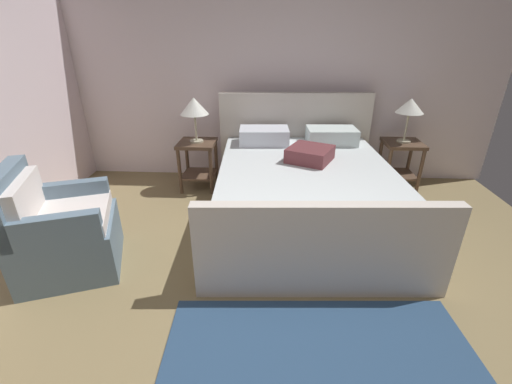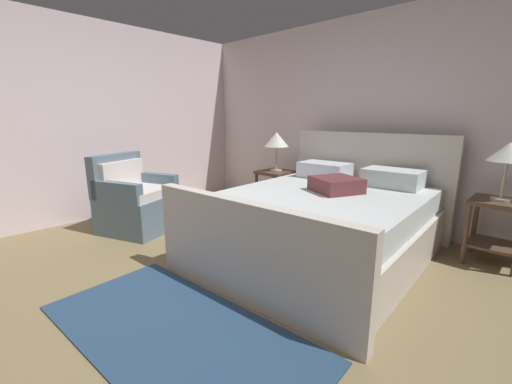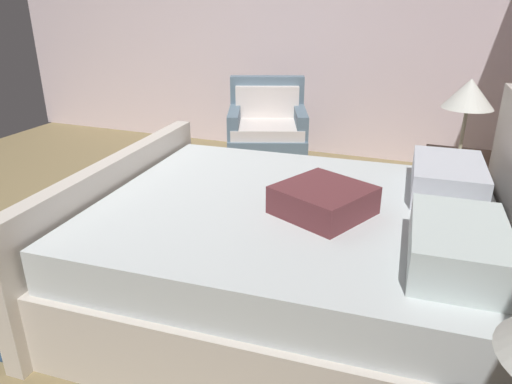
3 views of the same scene
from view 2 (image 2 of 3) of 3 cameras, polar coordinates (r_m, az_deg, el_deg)
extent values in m
cube|color=olive|center=(2.50, -14.67, -19.82)|extent=(5.25, 5.62, 0.02)
cube|color=silver|center=(4.33, 18.99, 11.36)|extent=(5.37, 0.12, 2.51)
cube|color=white|center=(4.63, -33.87, 9.95)|extent=(0.12, 5.74, 2.51)
cube|color=beige|center=(3.25, 11.17, -7.50)|extent=(1.85, 2.14, 0.40)
cube|color=beige|center=(4.10, 18.80, 1.73)|extent=(1.86, 0.20, 1.15)
cube|color=beige|center=(2.37, -1.72, -10.58)|extent=(1.86, 0.20, 0.76)
cube|color=silver|center=(3.16, 11.42, -2.22)|extent=(1.76, 2.08, 0.22)
cube|color=silver|center=(3.94, 11.87, 3.75)|extent=(0.58, 0.39, 0.18)
cube|color=silver|center=(3.64, 22.71, 2.26)|extent=(0.58, 0.39, 0.18)
cube|color=brown|center=(3.22, 13.79, 1.26)|extent=(0.53, 0.53, 0.14)
cube|color=brown|center=(3.63, 36.83, -1.48)|extent=(0.44, 0.44, 0.04)
cube|color=brown|center=(3.74, 35.99, -7.43)|extent=(0.40, 0.40, 0.02)
cylinder|color=brown|center=(3.55, 32.74, -6.27)|extent=(0.04, 0.04, 0.56)
cylinder|color=brown|center=(3.91, 33.84, -4.77)|extent=(0.04, 0.04, 0.56)
cylinder|color=#B7B293|center=(3.63, 36.89, -1.02)|extent=(0.16, 0.16, 0.02)
cylinder|color=#B7B293|center=(3.60, 37.27, 1.67)|extent=(0.02, 0.02, 0.33)
cone|color=silver|center=(3.57, 37.81, 5.56)|extent=(0.32, 0.32, 0.17)
cube|color=brown|center=(4.50, 3.51, 3.46)|extent=(0.44, 0.44, 0.04)
cube|color=brown|center=(4.58, 3.44, -1.48)|extent=(0.40, 0.40, 0.02)
cylinder|color=brown|center=(4.54, 0.08, -0.28)|extent=(0.04, 0.04, 0.56)
cylinder|color=brown|center=(4.30, 3.76, -1.09)|extent=(0.04, 0.04, 0.56)
cylinder|color=brown|center=(4.82, 3.19, 0.47)|extent=(0.04, 0.04, 0.56)
cylinder|color=brown|center=(4.59, 6.80, -0.24)|extent=(0.04, 0.04, 0.56)
cylinder|color=#B7B293|center=(4.49, 3.52, 3.83)|extent=(0.16, 0.16, 0.02)
cylinder|color=#B7B293|center=(4.47, 3.55, 5.93)|extent=(0.02, 0.02, 0.31)
cone|color=silver|center=(4.45, 3.59, 9.16)|extent=(0.33, 0.33, 0.19)
cube|color=slate|center=(4.12, -19.68, -3.47)|extent=(0.93, 0.93, 0.42)
cube|color=silver|center=(4.06, -19.96, 0.06)|extent=(0.85, 0.85, 0.10)
cube|color=slate|center=(4.24, -23.23, 2.93)|extent=(0.36, 0.72, 0.48)
cube|color=silver|center=(4.18, -22.35, 2.54)|extent=(0.31, 0.61, 0.36)
cube|color=slate|center=(3.83, -23.16, -0.03)|extent=(0.64, 0.32, 0.22)
cube|color=slate|center=(4.27, -17.21, 1.70)|extent=(0.64, 0.32, 0.22)
cube|color=navy|center=(2.29, -13.76, -22.67)|extent=(1.96, 1.03, 0.01)
camera|label=1|loc=(2.03, -64.06, 19.12)|focal=23.63mm
camera|label=3|loc=(3.26, 54.93, 12.66)|focal=33.19mm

